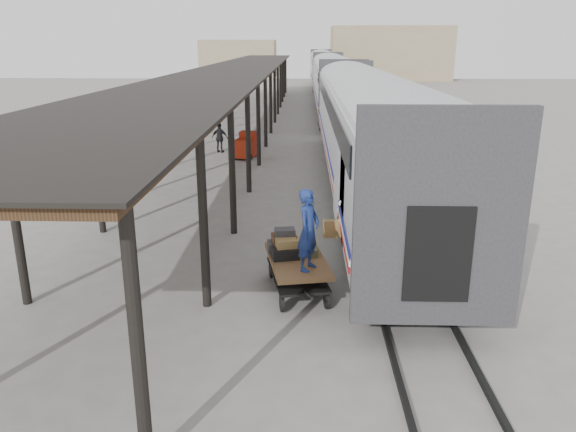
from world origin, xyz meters
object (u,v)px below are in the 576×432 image
at_px(porter, 309,230).
at_px(luggage_tug, 246,146).
at_px(pedestrian, 220,138).
at_px(baggage_cart, 297,266).

bearing_deg(porter, luggage_tug, 36.21).
xyz_separation_m(luggage_tug, porter, (3.04, -16.68, 1.17)).
bearing_deg(pedestrian, baggage_cart, 117.31).
relative_size(baggage_cart, luggage_tug, 1.56).
xyz_separation_m(baggage_cart, luggage_tug, (-2.79, 16.03, -0.05)).
xyz_separation_m(luggage_tug, pedestrian, (-1.55, 1.42, 0.18)).
xyz_separation_m(baggage_cart, porter, (0.25, -0.65, 1.12)).
distance_m(luggage_tug, pedestrian, 2.11).
height_order(baggage_cart, porter, porter).
bearing_deg(luggage_tug, baggage_cart, -65.14).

